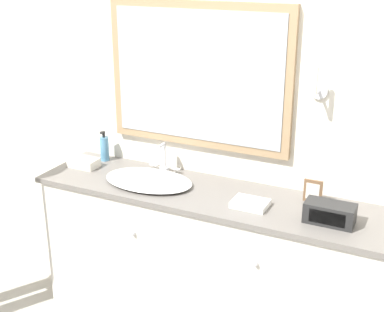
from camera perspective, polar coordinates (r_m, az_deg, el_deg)
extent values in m
cube|color=silver|center=(3.05, 4.25, 4.95)|extent=(8.00, 0.06, 2.55)
cube|color=#997A56|center=(3.03, 0.64, 8.52)|extent=(1.10, 0.04, 0.82)
cube|color=#9EA8B2|center=(3.02, 0.47, 8.45)|extent=(1.01, 0.01, 0.73)
cylinder|color=silver|center=(2.83, 13.41, 6.80)|extent=(0.09, 0.01, 0.09)
cylinder|color=silver|center=(2.78, 13.17, 6.59)|extent=(0.02, 0.10, 0.02)
cylinder|color=white|center=(2.72, 13.04, 7.80)|extent=(0.02, 0.02, 0.14)
cube|color=beige|center=(3.16, 1.90, -11.44)|extent=(1.98, 0.47, 0.84)
cube|color=#66605B|center=(2.95, 2.00, -4.25)|extent=(2.04, 0.50, 0.03)
sphere|color=silver|center=(3.00, -6.34, -8.25)|extent=(0.02, 0.02, 0.02)
sphere|color=silver|center=(2.73, 6.78, -11.40)|extent=(0.02, 0.02, 0.02)
ellipsoid|color=white|center=(3.07, -4.67, -2.57)|extent=(0.53, 0.34, 0.03)
cylinder|color=silver|center=(3.23, -2.95, -1.41)|extent=(0.06, 0.06, 0.03)
cylinder|color=silver|center=(3.20, -2.98, 0.05)|extent=(0.02, 0.02, 0.15)
cylinder|color=silver|center=(3.14, -3.31, 1.10)|extent=(0.02, 0.07, 0.02)
cylinder|color=white|center=(3.26, -4.11, -0.95)|extent=(0.06, 0.02, 0.02)
cylinder|color=white|center=(3.19, -1.77, -1.38)|extent=(0.06, 0.02, 0.02)
cylinder|color=teal|center=(3.43, -9.32, 0.77)|extent=(0.06, 0.06, 0.15)
cylinder|color=black|center=(3.40, -9.41, 2.27)|extent=(0.02, 0.02, 0.04)
cube|color=black|center=(3.38, -9.54, 2.49)|extent=(0.02, 0.03, 0.01)
cube|color=black|center=(2.69, 14.47, -5.92)|extent=(0.24, 0.12, 0.10)
cube|color=black|center=(2.64, 14.21, -6.43)|extent=(0.17, 0.01, 0.07)
cube|color=brown|center=(2.89, 12.77, -3.67)|extent=(0.10, 0.01, 0.12)
cube|color=beige|center=(2.88, 12.74, -3.72)|extent=(0.07, 0.00, 0.09)
cube|color=white|center=(2.80, 6.23, -5.07)|extent=(0.18, 0.14, 0.03)
cube|color=silver|center=(3.36, -11.50, -0.69)|extent=(0.18, 0.11, 0.05)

